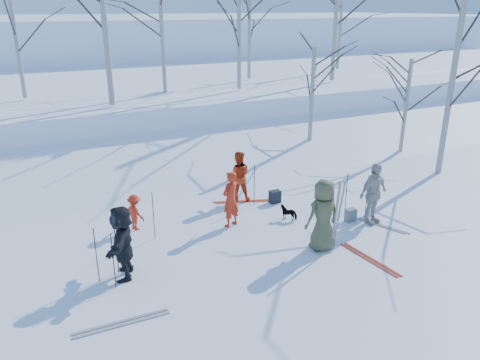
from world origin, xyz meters
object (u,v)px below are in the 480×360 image
backpack_dark (275,197)px  dog (289,213)px  skier_red_seated (135,212)px  skier_olive_center (323,215)px  backpack_grey (351,215)px  skier_grey_west (122,242)px  skier_cream_east (373,194)px  backpack_red (328,197)px  skier_redor_behind (238,176)px  skier_red_north (231,199)px

backpack_dark → dog: bearing=-101.9°
skier_red_seated → backpack_dark: bearing=-115.3°
skier_olive_center → dog: size_ratio=3.60×
skier_olive_center → backpack_grey: skier_olive_center is taller
skier_red_seated → skier_grey_west: (-0.83, -2.29, 0.36)m
skier_grey_west → backpack_dark: (5.29, 2.24, -0.68)m
dog → skier_cream_east: bearing=103.8°
skier_red_seated → backpack_grey: 6.16m
backpack_dark → backpack_red: bearing=-27.9°
dog → skier_olive_center: bearing=39.8°
skier_cream_east → backpack_grey: size_ratio=4.74×
skier_redor_behind → skier_grey_west: (-4.33, -2.93, 0.06)m
skier_redor_behind → backpack_red: bearing=171.7°
skier_olive_center → backpack_dark: size_ratio=4.70×
skier_olive_center → backpack_dark: bearing=-98.5°
skier_redor_behind → dog: bearing=132.2°
skier_red_north → skier_redor_behind: (1.01, 1.59, 0.01)m
dog → backpack_red: bearing=150.6°
skier_red_north → backpack_dark: size_ratio=4.05×
skier_red_north → skier_cream_east: (3.72, -1.59, 0.09)m
skier_redor_behind → skier_grey_west: 5.23m
skier_red_seated → backpack_dark: size_ratio=2.58×
skier_red_north → skier_cream_east: bearing=134.2°
dog → backpack_grey: size_ratio=1.38×
skier_olive_center → skier_red_seated: skier_olive_center is taller
dog → backpack_dark: (0.27, 1.27, -0.02)m
skier_red_north → skier_redor_behind: skier_redor_behind is taller
skier_grey_west → backpack_red: (6.76, 1.46, -0.67)m
skier_olive_center → backpack_red: size_ratio=4.47×
skier_olive_center → backpack_red: bearing=-129.7°
skier_red_seated → skier_grey_west: bearing=135.4°
skier_grey_west → dog: 5.15m
dog → backpack_grey: dog is taller
skier_redor_behind → skier_red_seated: bearing=33.3°
skier_red_seated → skier_cream_east: 6.72m
skier_redor_behind → skier_red_seated: size_ratio=1.58×
skier_olive_center → skier_cream_east: 2.28m
skier_red_seated → skier_olive_center: bearing=-153.0°
backpack_grey → skier_red_seated: bearing=158.9°
skier_olive_center → skier_red_north: bearing=-56.3°
skier_red_seated → dog: 4.40m
skier_red_north → skier_cream_east: size_ratio=0.90×
dog → skier_redor_behind: bearing=-115.8°
skier_olive_center → skier_red_seated: (-4.02, 3.19, -0.42)m
skier_redor_behind → skier_grey_west: bearing=57.1°
skier_olive_center → backpack_red: 3.12m
skier_red_seated → skier_cream_east: skier_cream_east is taller
skier_olive_center → skier_grey_west: skier_olive_center is taller
skier_grey_west → skier_red_north: bearing=131.6°
skier_cream_east → skier_red_seated: bearing=147.6°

